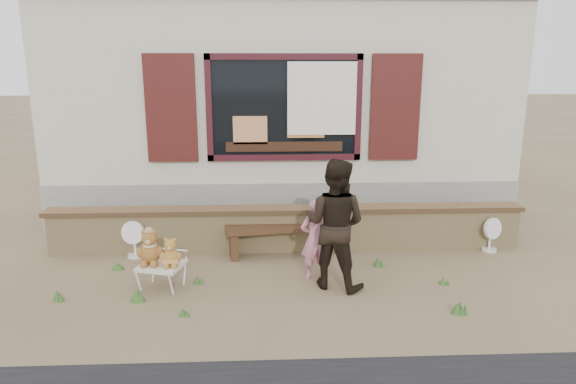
{
  "coord_description": "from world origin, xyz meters",
  "views": [
    {
      "loc": [
        -0.32,
        -6.34,
        2.75
      ],
      "look_at": [
        0.0,
        0.6,
        1.0
      ],
      "focal_mm": 32.0,
      "sensor_mm": 36.0,
      "label": 1
    }
  ],
  "objects_px": {
    "teddy_bear_right": "(171,251)",
    "folding_chair": "(161,266)",
    "child": "(315,239)",
    "adult": "(335,224)",
    "bench": "(286,233)",
    "teddy_bear_left": "(150,246)"
  },
  "relations": [
    {
      "from": "bench",
      "to": "folding_chair",
      "type": "xyz_separation_m",
      "value": [
        -1.61,
        -1.1,
        -0.04
      ]
    },
    {
      "from": "adult",
      "to": "teddy_bear_left",
      "type": "bearing_deg",
      "value": 26.57
    },
    {
      "from": "bench",
      "to": "teddy_bear_left",
      "type": "bearing_deg",
      "value": -156.86
    },
    {
      "from": "bench",
      "to": "teddy_bear_right",
      "type": "relative_size",
      "value": 4.96
    },
    {
      "from": "child",
      "to": "bench",
      "type": "bearing_deg",
      "value": -79.53
    },
    {
      "from": "child",
      "to": "teddy_bear_left",
      "type": "bearing_deg",
      "value": -5.31
    },
    {
      "from": "bench",
      "to": "teddy_bear_left",
      "type": "relative_size",
      "value": 3.97
    },
    {
      "from": "bench",
      "to": "child",
      "type": "xyz_separation_m",
      "value": [
        0.33,
        -0.88,
        0.2
      ]
    },
    {
      "from": "adult",
      "to": "bench",
      "type": "bearing_deg",
      "value": -35.71
    },
    {
      "from": "folding_chair",
      "to": "child",
      "type": "bearing_deg",
      "value": 22.35
    },
    {
      "from": "bench",
      "to": "adult",
      "type": "bearing_deg",
      "value": -72.25
    },
    {
      "from": "teddy_bear_left",
      "to": "adult",
      "type": "relative_size",
      "value": 0.28
    },
    {
      "from": "bench",
      "to": "child",
      "type": "distance_m",
      "value": 0.96
    },
    {
      "from": "folding_chair",
      "to": "teddy_bear_right",
      "type": "bearing_deg",
      "value": -0.0
    },
    {
      "from": "teddy_bear_right",
      "to": "child",
      "type": "height_order",
      "value": "child"
    },
    {
      "from": "adult",
      "to": "teddy_bear_right",
      "type": "bearing_deg",
      "value": 28.5
    },
    {
      "from": "bench",
      "to": "folding_chair",
      "type": "distance_m",
      "value": 1.95
    },
    {
      "from": "folding_chair",
      "to": "child",
      "type": "distance_m",
      "value": 1.97
    },
    {
      "from": "bench",
      "to": "child",
      "type": "relative_size",
      "value": 1.69
    },
    {
      "from": "child",
      "to": "adult",
      "type": "relative_size",
      "value": 0.65
    },
    {
      "from": "child",
      "to": "folding_chair",
      "type": "bearing_deg",
      "value": -3.85
    },
    {
      "from": "teddy_bear_right",
      "to": "folding_chair",
      "type": "bearing_deg",
      "value": 180.0
    }
  ]
}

